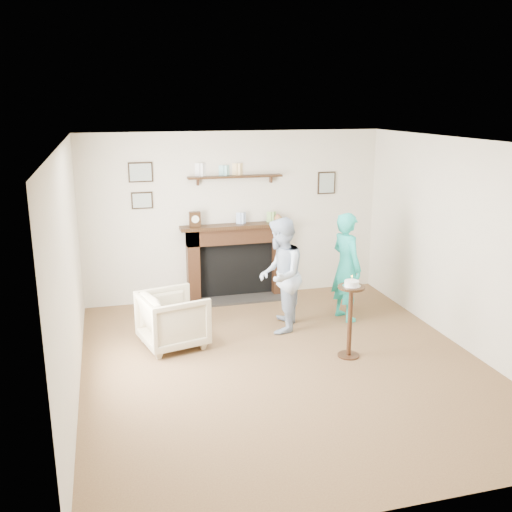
# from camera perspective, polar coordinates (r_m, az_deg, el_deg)

# --- Properties ---
(ground) EXTENTS (5.00, 5.00, 0.00)m
(ground) POSITION_cam_1_polar(r_m,az_deg,el_deg) (6.65, 2.85, -10.77)
(ground) COLOR brown
(ground) RESTS_ON ground
(room_shell) EXTENTS (4.54, 5.02, 2.52)m
(room_shell) POSITION_cam_1_polar(r_m,az_deg,el_deg) (6.76, 1.23, 4.24)
(room_shell) COLOR beige
(room_shell) RESTS_ON ground
(armchair) EXTENTS (0.90, 0.88, 0.68)m
(armchair) POSITION_cam_1_polar(r_m,az_deg,el_deg) (7.20, -8.19, -8.80)
(armchair) COLOR gray
(armchair) RESTS_ON ground
(man) EXTENTS (0.81, 0.89, 1.50)m
(man) POSITION_cam_1_polar(r_m,az_deg,el_deg) (7.59, 2.37, -7.34)
(man) COLOR silver
(man) RESTS_ON ground
(woman) EXTENTS (0.47, 0.61, 1.49)m
(woman) POSITION_cam_1_polar(r_m,az_deg,el_deg) (8.05, 8.80, -6.16)
(woman) COLOR #1EA3AC
(woman) RESTS_ON ground
(pedestal_table) EXTENTS (0.31, 0.31, 1.00)m
(pedestal_table) POSITION_cam_1_polar(r_m,az_deg,el_deg) (6.69, 9.44, -5.07)
(pedestal_table) COLOR black
(pedestal_table) RESTS_ON ground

